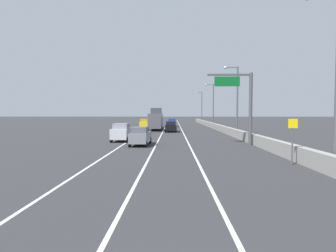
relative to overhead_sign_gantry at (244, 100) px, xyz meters
The scene contains 18 objects.
ground_plane 38.90m from the overhead_sign_gantry, 100.59° to the left, with size 320.00×320.00×0.00m, color #2D2D30.
lane_stripe_left 31.93m from the overhead_sign_gantry, 113.51° to the left, with size 0.16×130.00×0.00m, color silver.
lane_stripe_center 30.71m from the overhead_sign_gantry, 107.44° to the left, with size 0.16×130.00×0.00m, color silver.
lane_stripe_right 29.86m from the overhead_sign_gantry, 100.94° to the left, with size 0.16×130.00×0.00m, color silver.
jersey_barrier_right 14.63m from the overhead_sign_gantry, 84.50° to the left, with size 0.60×120.00×1.10m, color gray.
overhead_sign_gantry is the anchor object (origin of this frame).
speed_advisory_sign 11.34m from the overhead_sign_gantry, 87.68° to the right, with size 0.60×0.11×3.00m.
lamp_post_right_near 13.02m from the overhead_sign_gantry, 81.82° to the right, with size 2.14×0.44×10.19m.
lamp_post_right_second 12.39m from the overhead_sign_gantry, 81.13° to the left, with size 2.14×0.44×10.19m.
lamp_post_right_third 37.29m from the overhead_sign_gantry, 86.96° to the left, with size 2.14×0.44×10.19m.
lamp_post_right_fourth 62.29m from the overhead_sign_gantry, 88.32° to the left, with size 2.14×0.44×10.19m.
car_green_0 34.70m from the overhead_sign_gantry, 108.30° to the left, with size 1.96×4.11×2.05m.
car_yellow_1 33.25m from the overhead_sign_gantry, 113.91° to the left, with size 1.85×4.27×2.04m.
car_black_2 21.35m from the overhead_sign_gantry, 111.36° to the left, with size 2.05×4.43×1.90m.
car_gray_3 11.34m from the overhead_sign_gantry, behind, with size 1.96×4.49×1.92m.
car_silver_4 14.43m from the overhead_sign_gantry, 163.54° to the left, with size 2.05×4.71×2.12m.
car_blue_5 38.28m from the overhead_sign_gantry, 101.41° to the left, with size 1.99×4.07×1.97m.
box_truck 26.67m from the overhead_sign_gantry, 113.59° to the left, with size 2.49×8.27×4.29m.
Camera 1 is at (-0.20, -2.98, 3.41)m, focal length 29.77 mm.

